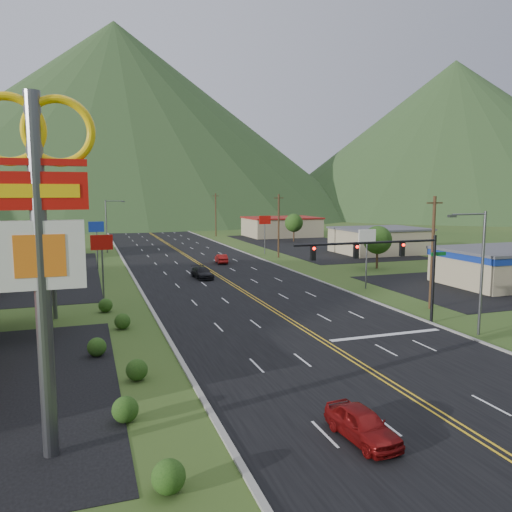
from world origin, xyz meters
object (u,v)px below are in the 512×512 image
object	(u,v)px
streetlight_west	(108,223)
car_dark_mid	(202,273)
traffic_signal	(390,259)
pylon_sign	(39,221)
car_red_far	(221,259)
streetlight_east	(479,265)
car_red_near	(362,425)

from	to	relation	value
streetlight_west	car_dark_mid	xyz separation A→B (m)	(9.38, -30.14, -4.51)
traffic_signal	streetlight_west	xyz separation A→B (m)	(-18.16, 56.00, -0.15)
pylon_sign	streetlight_west	world-z (taller)	pylon_sign
streetlight_west	car_red_far	size ratio (longest dim) A/B	2.26
pylon_sign	traffic_signal	distance (m)	26.67
streetlight_east	car_red_near	xyz separation A→B (m)	(-15.92, -10.94, -4.50)
car_dark_mid	car_red_far	bearing A→B (deg)	61.18
car_red_far	car_dark_mid	bearing A→B (deg)	70.47
pylon_sign	traffic_signal	world-z (taller)	pylon_sign
car_red_near	car_red_far	distance (m)	53.00
car_red_near	streetlight_west	bearing A→B (deg)	90.19
car_red_near	streetlight_east	bearing A→B (deg)	29.11
streetlight_east	streetlight_west	world-z (taller)	same
traffic_signal	pylon_sign	bearing A→B (deg)	-152.94
car_red_near	traffic_signal	bearing A→B (deg)	47.69
streetlight_east	car_red_near	size ratio (longest dim) A/B	2.25
pylon_sign	car_red_far	xyz separation A→B (m)	(20.18, 49.46, -8.64)
streetlight_east	car_dark_mid	xyz separation A→B (m)	(-13.47, 29.86, -4.51)
traffic_signal	car_red_far	world-z (taller)	traffic_signal
car_dark_mid	car_red_far	distance (m)	12.82
car_red_far	pylon_sign	bearing A→B (deg)	73.53
car_red_near	car_dark_mid	world-z (taller)	car_red_near
car_dark_mid	car_red_far	size ratio (longest dim) A/B	1.16
pylon_sign	car_dark_mid	size ratio (longest dim) A/B	3.04
streetlight_west	car_red_near	xyz separation A→B (m)	(6.94, -70.94, -4.50)
pylon_sign	car_red_far	distance (m)	54.11
streetlight_west	car_red_far	distance (m)	24.19
pylon_sign	traffic_signal	xyz separation A→B (m)	(23.48, 12.00, -3.97)
traffic_signal	car_red_far	distance (m)	37.90
streetlight_west	car_red_far	xyz separation A→B (m)	(14.86, -18.54, -4.53)
streetlight_east	streetlight_west	distance (m)	64.21
traffic_signal	streetlight_west	bearing A→B (deg)	107.97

